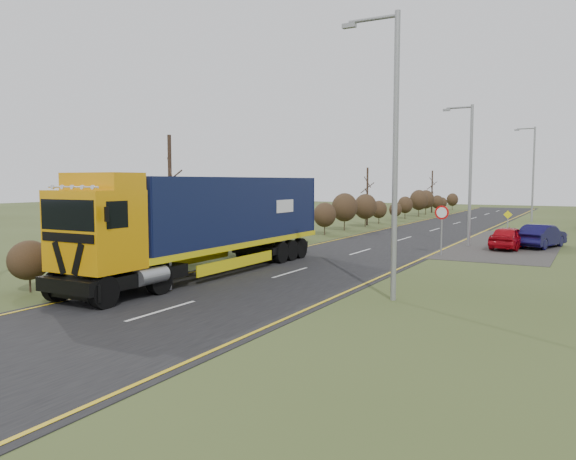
{
  "coord_description": "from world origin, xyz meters",
  "views": [
    {
      "loc": [
        11.25,
        -16.59,
        3.88
      ],
      "look_at": [
        0.35,
        3.16,
        1.91
      ],
      "focal_mm": 35.0,
      "sensor_mm": 36.0,
      "label": 1
    }
  ],
  "objects_px": {
    "speed_sign": "(442,220)",
    "car_blue_sedan": "(542,236)",
    "streetlight_near": "(392,144)",
    "lorry": "(210,218)",
    "car_red_hatchback": "(508,238)"
  },
  "relations": [
    {
      "from": "car_blue_sedan",
      "to": "streetlight_near",
      "type": "relative_size",
      "value": 0.45
    },
    {
      "from": "car_blue_sedan",
      "to": "speed_sign",
      "type": "relative_size",
      "value": 1.57
    },
    {
      "from": "streetlight_near",
      "to": "lorry",
      "type": "bearing_deg",
      "value": 171.32
    },
    {
      "from": "lorry",
      "to": "car_red_hatchback",
      "type": "relative_size",
      "value": 3.87
    },
    {
      "from": "speed_sign",
      "to": "lorry",
      "type": "bearing_deg",
      "value": -123.53
    },
    {
      "from": "car_blue_sedan",
      "to": "lorry",
      "type": "bearing_deg",
      "value": 72.62
    },
    {
      "from": "car_red_hatchback",
      "to": "car_blue_sedan",
      "type": "bearing_deg",
      "value": -129.29
    },
    {
      "from": "car_blue_sedan",
      "to": "speed_sign",
      "type": "xyz_separation_m",
      "value": [
        -4.3,
        -6.28,
        1.19
      ]
    },
    {
      "from": "lorry",
      "to": "car_blue_sedan",
      "type": "bearing_deg",
      "value": 55.96
    },
    {
      "from": "lorry",
      "to": "streetlight_near",
      "type": "relative_size",
      "value": 1.62
    },
    {
      "from": "car_red_hatchback",
      "to": "car_blue_sedan",
      "type": "xyz_separation_m",
      "value": [
        1.61,
        1.63,
        0.02
      ]
    },
    {
      "from": "car_red_hatchback",
      "to": "lorry",
      "type": "bearing_deg",
      "value": 62.88
    },
    {
      "from": "lorry",
      "to": "streetlight_near",
      "type": "height_order",
      "value": "streetlight_near"
    },
    {
      "from": "speed_sign",
      "to": "car_blue_sedan",
      "type": "bearing_deg",
      "value": 55.61
    },
    {
      "from": "car_red_hatchback",
      "to": "speed_sign",
      "type": "height_order",
      "value": "speed_sign"
    }
  ]
}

